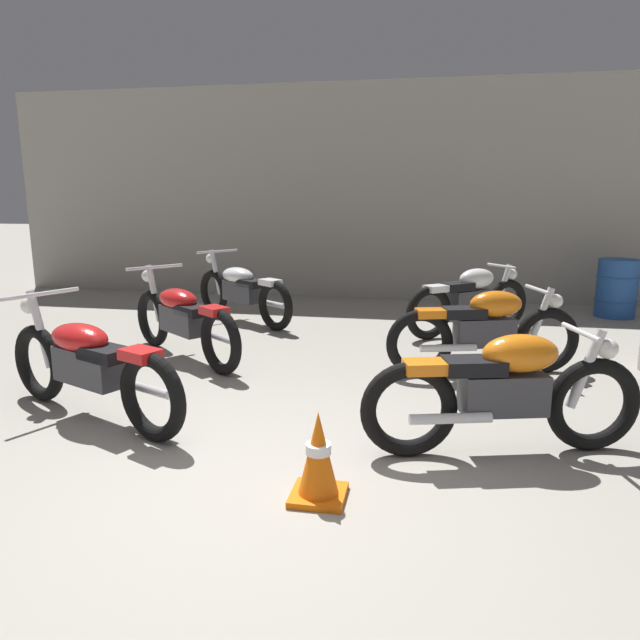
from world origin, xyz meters
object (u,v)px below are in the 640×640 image
at_px(motorcycle_left_row_1, 183,318).
at_px(motorcycle_left_row_2, 242,290).
at_px(motorcycle_right_row_1, 486,330).
at_px(motorcycle_right_row_0, 505,390).
at_px(oil_drum, 617,288).
at_px(traffic_cone, 318,458).
at_px(motorcycle_left_row_0, 88,364).
at_px(motorcycle_right_row_2, 470,299).

distance_m(motorcycle_left_row_1, motorcycle_left_row_2, 1.96).
xyz_separation_m(motorcycle_left_row_1, motorcycle_right_row_1, (3.18, 0.02, 0.01)).
bearing_deg(motorcycle_right_row_0, oil_drum, 67.16).
bearing_deg(traffic_cone, oil_drum, 61.19).
bearing_deg(traffic_cone, motorcycle_left_row_1, 126.96).
bearing_deg(motorcycle_left_row_0, motorcycle_left_row_2, 89.50).
relative_size(motorcycle_right_row_0, oil_drum, 2.27).
relative_size(motorcycle_left_row_0, motorcycle_right_row_1, 1.05).
bearing_deg(motorcycle_left_row_0, motorcycle_right_row_0, -1.06).
relative_size(motorcycle_left_row_2, motorcycle_right_row_0, 0.93).
relative_size(motorcycle_left_row_1, traffic_cone, 3.30).
bearing_deg(traffic_cone, motorcycle_left_row_2, 113.28).
xyz_separation_m(motorcycle_right_row_0, motorcycle_right_row_2, (-0.01, 3.62, 0.00)).
bearing_deg(motorcycle_left_row_1, motorcycle_left_row_2, 89.34).
distance_m(motorcycle_left_row_2, traffic_cone, 5.06).
relative_size(motorcycle_right_row_0, traffic_cone, 3.57).
distance_m(oil_drum, traffic_cone, 6.85).
height_order(motorcycle_left_row_2, motorcycle_right_row_0, motorcycle_left_row_2).
height_order(motorcycle_left_row_2, motorcycle_right_row_2, motorcycle_left_row_2).
relative_size(motorcycle_left_row_2, motorcycle_right_row_2, 1.12).
xyz_separation_m(motorcycle_left_row_1, motorcycle_right_row_0, (3.15, -1.84, 0.01)).
xyz_separation_m(motorcycle_left_row_2, motorcycle_right_row_0, (3.13, -3.79, 0.01)).
bearing_deg(oil_drum, traffic_cone, -118.81).
height_order(motorcycle_left_row_0, motorcycle_right_row_1, motorcycle_left_row_0).
relative_size(motorcycle_left_row_2, traffic_cone, 3.34).
distance_m(motorcycle_left_row_2, motorcycle_right_row_2, 3.13).
relative_size(motorcycle_left_row_0, oil_drum, 2.38).
height_order(motorcycle_left_row_1, oil_drum, motorcycle_left_row_1).
distance_m(motorcycle_left_row_0, traffic_cone, 2.23).
xyz_separation_m(motorcycle_right_row_0, oil_drum, (2.17, 5.15, -0.03)).
bearing_deg(motorcycle_left_row_1, traffic_cone, -53.04).
bearing_deg(motorcycle_right_row_0, motorcycle_left_row_0, 178.94).
height_order(motorcycle_right_row_0, motorcycle_right_row_1, same).
relative_size(motorcycle_right_row_2, oil_drum, 1.90).
height_order(motorcycle_left_row_2, oil_drum, motorcycle_left_row_2).
distance_m(motorcycle_left_row_2, motorcycle_right_row_0, 4.92).
bearing_deg(motorcycle_left_row_1, oil_drum, 31.93).
height_order(motorcycle_right_row_1, oil_drum, motorcycle_right_row_1).
bearing_deg(motorcycle_left_row_2, motorcycle_right_row_2, -3.12).
xyz_separation_m(oil_drum, traffic_cone, (-3.30, -6.00, -0.17)).
xyz_separation_m(motorcycle_left_row_1, motorcycle_left_row_2, (0.02, 1.96, 0.00)).
xyz_separation_m(motorcycle_left_row_0, motorcycle_left_row_2, (0.03, 3.74, 0.00)).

